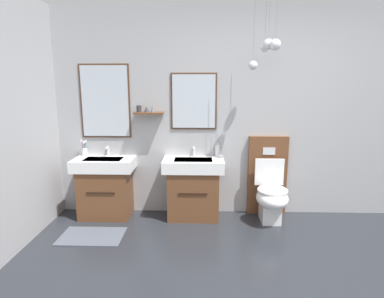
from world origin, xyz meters
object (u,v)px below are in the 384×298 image
at_px(vanity_sink_left, 106,186).
at_px(toilet, 270,189).
at_px(vanity_sink_right, 193,187).
at_px(toothbrush_cup, 85,151).
at_px(soap_dispenser, 217,150).

distance_m(vanity_sink_left, toilet, 2.02).
bearing_deg(toilet, vanity_sink_left, 179.47).
xyz_separation_m(vanity_sink_right, toilet, (0.93, -0.02, -0.02)).
distance_m(vanity_sink_right, toothbrush_cup, 1.44).
distance_m(vanity_sink_right, toilet, 0.93).
bearing_deg(vanity_sink_right, vanity_sink_left, 180.00).
height_order(vanity_sink_left, toothbrush_cup, toothbrush_cup).
xyz_separation_m(toothbrush_cup, soap_dispenser, (1.67, 0.01, 0.02)).
bearing_deg(vanity_sink_right, toilet, -1.15).
distance_m(vanity_sink_right, soap_dispenser, 0.54).
distance_m(toilet, soap_dispenser, 0.79).
height_order(vanity_sink_left, soap_dispenser, soap_dispenser).
relative_size(vanity_sink_left, toilet, 0.74).
xyz_separation_m(vanity_sink_left, toothbrush_cup, (-0.29, 0.14, 0.41)).
relative_size(toilet, soap_dispenser, 5.48).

